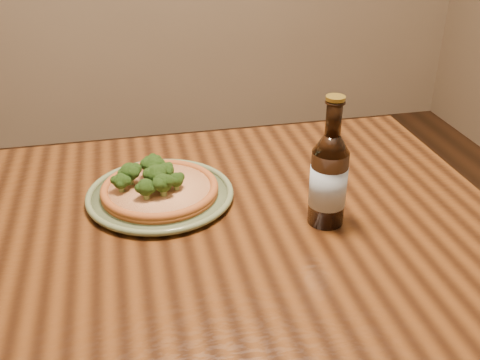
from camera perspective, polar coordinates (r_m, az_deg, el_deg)
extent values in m
cube|color=#4E2A10|center=(1.12, -13.14, -6.49)|extent=(1.60, 0.90, 0.04)
cylinder|color=#4E2A10|center=(1.78, 12.37, -6.49)|extent=(0.07, 0.07, 0.71)
cylinder|color=#63734F|center=(1.21, -8.09, -1.66)|extent=(0.29, 0.29, 0.01)
torus|color=#63734F|center=(1.21, -8.12, -1.37)|extent=(0.31, 0.31, 0.01)
torus|color=#63734F|center=(1.21, -8.11, -1.41)|extent=(0.25, 0.25, 0.01)
cylinder|color=#A45825|center=(1.20, -8.13, -1.16)|extent=(0.25, 0.25, 0.01)
torus|color=#A45825|center=(1.20, -8.16, -0.83)|extent=(0.25, 0.25, 0.02)
cylinder|color=#DCC386|center=(1.20, -8.16, -0.83)|extent=(0.22, 0.22, 0.01)
sphere|color=#31581B|center=(1.18, -12.04, -0.11)|extent=(0.03, 0.03, 0.03)
sphere|color=#31581B|center=(1.15, -9.56, -0.73)|extent=(0.04, 0.04, 0.04)
sphere|color=#31581B|center=(1.18, -8.54, 0.54)|extent=(0.05, 0.05, 0.04)
sphere|color=#31581B|center=(1.22, -8.84, 1.47)|extent=(0.04, 0.04, 0.04)
sphere|color=#31581B|center=(1.21, -7.52, 0.98)|extent=(0.05, 0.05, 0.03)
sphere|color=#31581B|center=(1.26, -8.84, 1.87)|extent=(0.03, 0.03, 0.03)
sphere|color=#31581B|center=(1.15, -7.85, -0.30)|extent=(0.05, 0.05, 0.04)
sphere|color=#31581B|center=(1.21, -11.18, 0.83)|extent=(0.05, 0.05, 0.04)
sphere|color=#31581B|center=(1.17, -6.51, 0.03)|extent=(0.04, 0.04, 0.03)
cylinder|color=black|center=(1.10, 8.91, -0.78)|extent=(0.07, 0.07, 0.15)
cone|color=black|center=(1.06, 9.29, 3.68)|extent=(0.07, 0.07, 0.03)
cylinder|color=black|center=(1.04, 9.52, 6.25)|extent=(0.03, 0.03, 0.07)
torus|color=black|center=(1.02, 9.65, 7.79)|extent=(0.04, 0.04, 0.01)
cylinder|color=#A58C33|center=(1.02, 9.69, 8.21)|extent=(0.04, 0.04, 0.01)
cylinder|color=silver|center=(1.10, 8.93, -0.54)|extent=(0.07, 0.07, 0.08)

